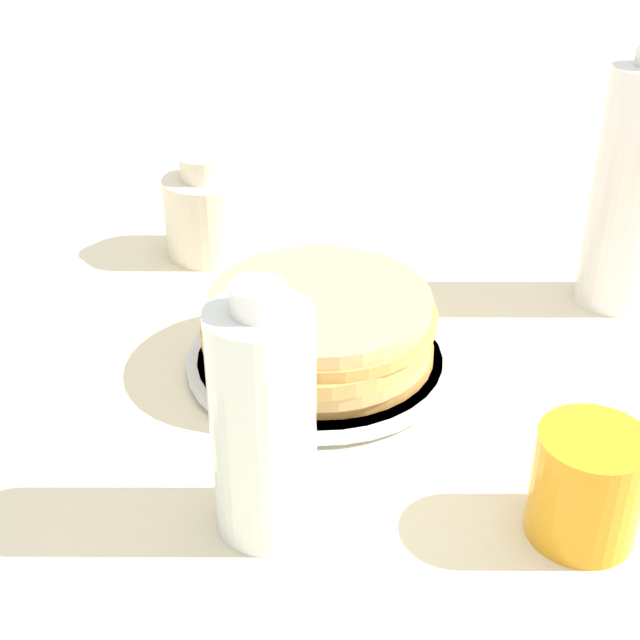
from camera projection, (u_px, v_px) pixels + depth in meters
ground_plane at (340, 376)px, 0.75m from camera, size 4.00×4.00×0.00m
plate at (320, 360)px, 0.76m from camera, size 0.23×0.23×0.01m
pancake_stack at (320, 327)px, 0.74m from camera, size 0.20×0.19×0.06m
juice_glass at (587, 486)px, 0.58m from camera, size 0.07×0.07×0.08m
cream_jug at (206, 213)px, 0.93m from camera, size 0.09×0.09×0.11m
water_bottle_near at (632, 188)px, 0.81m from camera, size 0.07×0.07×0.24m
water_bottle_mid at (263, 421)px, 0.56m from camera, size 0.07×0.07×0.18m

